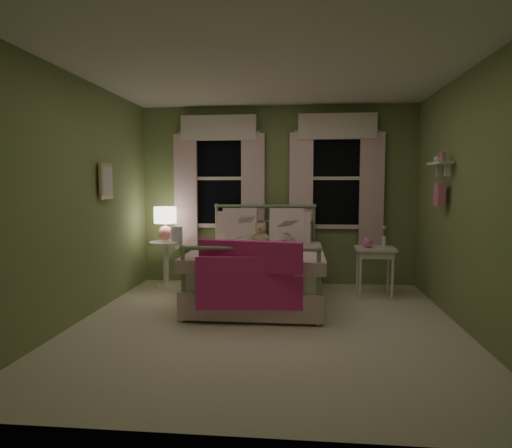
# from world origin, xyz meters

# --- Properties ---
(room_shell) EXTENTS (4.20, 4.20, 4.20)m
(room_shell) POSITION_xyz_m (0.00, 0.00, 1.30)
(room_shell) COLOR silver
(room_shell) RESTS_ON ground
(bed) EXTENTS (1.58, 2.03, 1.18)m
(bed) POSITION_xyz_m (-0.17, 1.03, 0.38)
(bed) COLOR white
(bed) RESTS_ON ground
(pink_throw) EXTENTS (1.10, 0.29, 0.71)m
(pink_throw) POSITION_xyz_m (-0.17, 0.01, 0.61)
(pink_throw) COLOR #EF2E8F
(pink_throw) RESTS_ON bed
(child_left) EXTENTS (0.30, 0.20, 0.81)m
(child_left) POSITION_xyz_m (-0.45, 1.46, 0.98)
(child_left) COLOR #F7D1DD
(child_left) RESTS_ON bed
(child_right) EXTENTS (0.43, 0.38, 0.75)m
(child_right) POSITION_xyz_m (0.11, 1.46, 0.94)
(child_right) COLOR #F7D1DD
(child_right) RESTS_ON bed
(book_left) EXTENTS (0.23, 0.17, 0.26)m
(book_left) POSITION_xyz_m (-0.45, 1.21, 0.96)
(book_left) COLOR beige
(book_left) RESTS_ON child_left
(book_right) EXTENTS (0.23, 0.19, 0.26)m
(book_right) POSITION_xyz_m (0.11, 1.21, 0.92)
(book_right) COLOR beige
(book_right) RESTS_ON child_right
(teddy_bear) EXTENTS (0.24, 0.20, 0.33)m
(teddy_bear) POSITION_xyz_m (-0.17, 1.30, 0.79)
(teddy_bear) COLOR tan
(teddy_bear) RESTS_ON bed
(nightstand_left) EXTENTS (0.46, 0.46, 0.65)m
(nightstand_left) POSITION_xyz_m (-1.57, 1.68, 0.42)
(nightstand_left) COLOR white
(nightstand_left) RESTS_ON ground
(table_lamp) EXTENTS (0.31, 0.31, 0.48)m
(table_lamp) POSITION_xyz_m (-1.57, 1.68, 0.95)
(table_lamp) COLOR pink
(table_lamp) RESTS_ON nightstand_left
(book_nightstand) EXTENTS (0.21, 0.25, 0.02)m
(book_nightstand) POSITION_xyz_m (-1.47, 1.60, 0.66)
(book_nightstand) COLOR beige
(book_nightstand) RESTS_ON nightstand_left
(nightstand_right) EXTENTS (0.50, 0.40, 0.64)m
(nightstand_right) POSITION_xyz_m (1.31, 1.37, 0.55)
(nightstand_right) COLOR white
(nightstand_right) RESTS_ON ground
(pink_toy) EXTENTS (0.14, 0.18, 0.14)m
(pink_toy) POSITION_xyz_m (1.21, 1.37, 0.71)
(pink_toy) COLOR pink
(pink_toy) RESTS_ON nightstand_right
(bud_vase) EXTENTS (0.06, 0.06, 0.28)m
(bud_vase) POSITION_xyz_m (1.43, 1.42, 0.79)
(bud_vase) COLOR white
(bud_vase) RESTS_ON nightstand_right
(window_left) EXTENTS (1.34, 0.13, 1.96)m
(window_left) POSITION_xyz_m (-0.85, 2.03, 1.62)
(window_left) COLOR black
(window_left) RESTS_ON room_shell
(window_right) EXTENTS (1.34, 0.13, 1.96)m
(window_right) POSITION_xyz_m (0.85, 2.03, 1.62)
(window_right) COLOR black
(window_right) RESTS_ON room_shell
(wall_shelf) EXTENTS (0.15, 0.50, 0.60)m
(wall_shelf) POSITION_xyz_m (1.90, 0.70, 1.52)
(wall_shelf) COLOR white
(wall_shelf) RESTS_ON room_shell
(framed_picture) EXTENTS (0.03, 0.32, 0.42)m
(framed_picture) POSITION_xyz_m (-1.95, 0.60, 1.50)
(framed_picture) COLOR beige
(framed_picture) RESTS_ON room_shell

